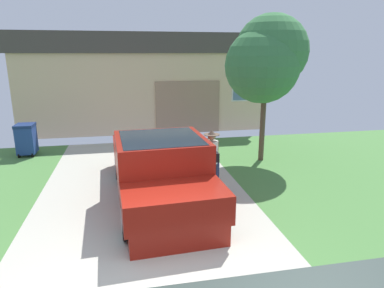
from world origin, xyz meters
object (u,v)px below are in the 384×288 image
(front_yard_tree, at_px, (268,57))
(wheeled_trash_bin, at_px, (26,139))
(house_with_garage, at_px, (142,80))
(handbag, at_px, (215,191))
(pickup_truck, at_px, (161,173))
(person_with_hat, at_px, (211,159))

(front_yard_tree, relative_size, wheeled_trash_bin, 4.22)
(house_with_garage, distance_m, wheeled_trash_bin, 6.85)
(handbag, height_order, house_with_garage, house_with_garage)
(house_with_garage, relative_size, front_yard_tree, 2.37)
(pickup_truck, bearing_deg, person_with_hat, -170.83)
(pickup_truck, relative_size, handbag, 14.33)
(handbag, relative_size, front_yard_tree, 0.08)
(person_with_hat, bearing_deg, handbag, 77.81)
(house_with_garage, height_order, front_yard_tree, front_yard_tree)
(person_with_hat, relative_size, handbag, 4.20)
(handbag, distance_m, wheeled_trash_bin, 7.28)
(person_with_hat, xyz_separation_m, handbag, (0.07, -0.20, -0.78))
(handbag, height_order, wheeled_trash_bin, wheeled_trash_bin)
(handbag, bearing_deg, house_with_garage, 97.26)
(house_with_garage, xyz_separation_m, wheeled_trash_bin, (-4.33, -5.06, -1.60))
(pickup_truck, height_order, handbag, pickup_truck)
(person_with_hat, height_order, handbag, person_with_hat)
(person_with_hat, distance_m, handbag, 0.81)
(person_with_hat, xyz_separation_m, front_yard_tree, (2.46, 2.51, 2.47))
(front_yard_tree, bearing_deg, house_with_garage, 117.37)
(pickup_truck, xyz_separation_m, house_with_garage, (0.14, 9.81, 1.48))
(person_with_hat, bearing_deg, pickup_truck, -17.81)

